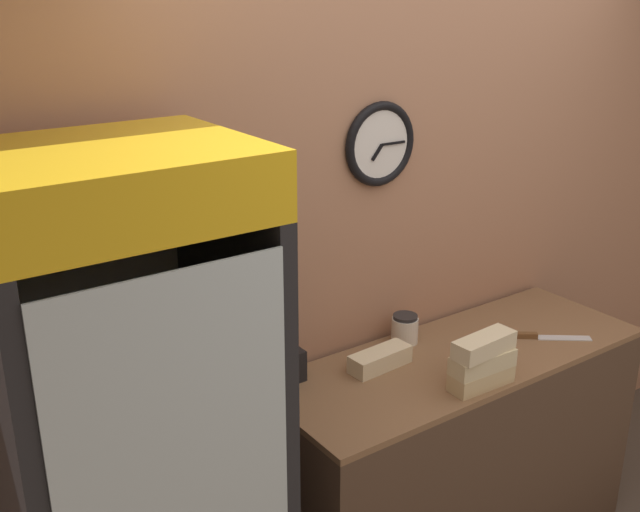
% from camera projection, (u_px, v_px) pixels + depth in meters
% --- Properties ---
extents(wall_back, '(5.20, 0.09, 2.70)m').
position_uv_depth(wall_back, '(407.00, 233.00, 3.08)').
color(wall_back, '#AD7A5B').
rests_on(wall_back, ground_plane).
extents(prep_counter, '(1.61, 0.58, 0.94)m').
position_uv_depth(prep_counter, '(453.00, 455.00, 3.12)').
color(prep_counter, '#4C3828').
rests_on(prep_counter, ground_plane).
extents(beverage_cooler, '(0.71, 0.69, 1.95)m').
position_uv_depth(beverage_cooler, '(126.00, 444.00, 2.17)').
color(beverage_cooler, black).
rests_on(beverage_cooler, ground_plane).
extents(sandwich_stack_bottom, '(0.26, 0.10, 0.07)m').
position_uv_depth(sandwich_stack_bottom, '(481.00, 378.00, 2.72)').
color(sandwich_stack_bottom, tan).
rests_on(sandwich_stack_bottom, prep_counter).
extents(sandwich_stack_middle, '(0.26, 0.10, 0.07)m').
position_uv_depth(sandwich_stack_middle, '(483.00, 362.00, 2.69)').
color(sandwich_stack_middle, beige).
rests_on(sandwich_stack_middle, sandwich_stack_bottom).
extents(sandwich_stack_top, '(0.26, 0.11, 0.07)m').
position_uv_depth(sandwich_stack_top, '(484.00, 345.00, 2.67)').
color(sandwich_stack_top, beige).
rests_on(sandwich_stack_top, sandwich_stack_middle).
extents(sandwich_flat_left, '(0.26, 0.11, 0.07)m').
position_uv_depth(sandwich_flat_left, '(380.00, 359.00, 2.85)').
color(sandwich_flat_left, beige).
rests_on(sandwich_flat_left, prep_counter).
extents(chefs_knife, '(0.29, 0.23, 0.02)m').
position_uv_depth(chefs_knife, '(538.00, 336.00, 3.10)').
color(chefs_knife, silver).
rests_on(chefs_knife, prep_counter).
extents(condiment_jar, '(0.11, 0.11, 0.12)m').
position_uv_depth(condiment_jar, '(405.00, 329.00, 3.04)').
color(condiment_jar, silver).
rests_on(condiment_jar, prep_counter).
extents(napkin_dispenser, '(0.11, 0.09, 0.12)m').
position_uv_depth(napkin_dispenser, '(288.00, 366.00, 2.75)').
color(napkin_dispenser, black).
rests_on(napkin_dispenser, prep_counter).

